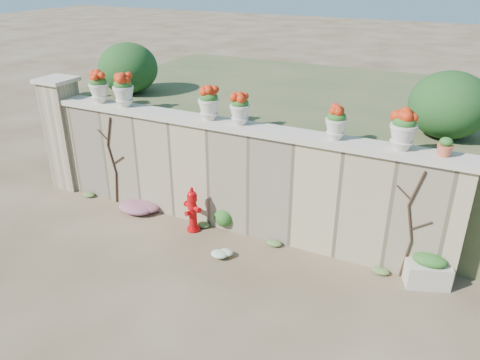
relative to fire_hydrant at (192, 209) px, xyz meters
The scene contains 21 objects.
ground 1.51m from the fire_hydrant, 65.42° to the right, with size 80.00×80.00×0.00m, color #4C3A26.
stone_wall 0.95m from the fire_hydrant, 39.21° to the left, with size 8.00×0.40×2.00m, color tan.
wall_cap 1.77m from the fire_hydrant, 39.21° to the left, with size 8.10×0.52×0.10m, color beige.
gate_pillar 3.67m from the fire_hydrant, behind, with size 0.72×0.72×2.48m.
raised_fill 3.78m from the fire_hydrant, 80.77° to the left, with size 9.00×6.00×2.00m, color #384C23.
back_shrub_left 3.74m from the fire_hydrant, 146.99° to the left, with size 1.30×1.30×1.10m, color #143814.
back_shrub_right 4.82m from the fire_hydrant, 22.90° to the left, with size 1.30×1.30×1.10m, color #143814.
vine_left 2.16m from the fire_hydrant, behind, with size 0.60×0.04×1.91m.
vine_right 3.87m from the fire_hydrant, ahead, with size 0.60×0.04×1.91m.
fire_hydrant is the anchor object (origin of this frame).
planter_box 4.21m from the fire_hydrant, ahead, with size 0.76×0.60×0.56m.
green_shrub 0.52m from the fire_hydrant, 29.80° to the left, with size 0.57×0.51×0.54m, color #1E5119.
magenta_clump 1.51m from the fire_hydrant, behind, with size 0.97×0.65×0.26m, color #C8288B.
white_flowers 1.11m from the fire_hydrant, 32.42° to the right, with size 0.52×0.41×0.19m, color white.
urn_pot_0 3.13m from the fire_hydrant, 168.46° to the left, with size 0.39×0.39×0.62m.
urn_pot_1 2.69m from the fire_hydrant, 164.60° to the left, with size 0.41×0.41×0.64m.
urn_pot_2 2.00m from the fire_hydrant, 74.39° to the left, with size 0.38×0.38×0.60m.
urn_pot_3 2.12m from the fire_hydrant, 32.92° to the left, with size 0.35×0.35×0.55m.
urn_pot_4 3.15m from the fire_hydrant, 11.25° to the left, with size 0.35×0.35×0.54m.
urn_pot_5 4.02m from the fire_hydrant, ahead, with size 0.40×0.40×0.63m.
terracotta_pot 4.49m from the fire_hydrant, ahead, with size 0.23×0.23×0.27m.
Camera 1 is at (3.64, -5.23, 4.68)m, focal length 35.00 mm.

